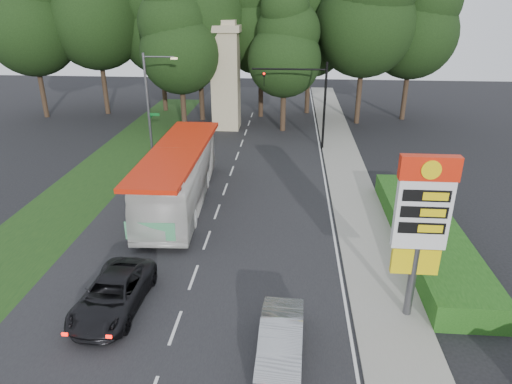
# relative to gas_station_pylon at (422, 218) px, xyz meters

# --- Properties ---
(ground) EXTENTS (120.00, 120.00, 0.00)m
(ground) POSITION_rel_gas_station_pylon_xyz_m (-9.20, -1.99, -4.45)
(ground) COLOR black
(ground) RESTS_ON ground
(road_surface) EXTENTS (14.00, 80.00, 0.02)m
(road_surface) POSITION_rel_gas_station_pylon_xyz_m (-9.20, 10.01, -4.44)
(road_surface) COLOR black
(road_surface) RESTS_ON ground
(sidewalk_right) EXTENTS (3.00, 80.00, 0.12)m
(sidewalk_right) POSITION_rel_gas_station_pylon_xyz_m (-0.70, 10.01, -4.39)
(sidewalk_right) COLOR gray
(sidewalk_right) RESTS_ON ground
(grass_verge_left) EXTENTS (5.00, 50.00, 0.02)m
(grass_verge_left) POSITION_rel_gas_station_pylon_xyz_m (-18.70, 16.01, -4.44)
(grass_verge_left) COLOR #193814
(grass_verge_left) RESTS_ON ground
(hedge) EXTENTS (3.00, 14.00, 1.20)m
(hedge) POSITION_rel_gas_station_pylon_xyz_m (2.30, 6.01, -3.85)
(hedge) COLOR #1A4913
(hedge) RESTS_ON ground
(gas_station_pylon) EXTENTS (2.10, 0.45, 6.85)m
(gas_station_pylon) POSITION_rel_gas_station_pylon_xyz_m (0.00, 0.00, 0.00)
(gas_station_pylon) COLOR #59595E
(gas_station_pylon) RESTS_ON ground
(traffic_signal_mast) EXTENTS (6.10, 0.35, 7.20)m
(traffic_signal_mast) POSITION_rel_gas_station_pylon_xyz_m (-3.52, 22.00, 0.22)
(traffic_signal_mast) COLOR black
(traffic_signal_mast) RESTS_ON ground
(streetlight_signs) EXTENTS (2.75, 0.98, 8.00)m
(streetlight_signs) POSITION_rel_gas_station_pylon_xyz_m (-16.19, 20.01, -0.01)
(streetlight_signs) COLOR #59595E
(streetlight_signs) RESTS_ON ground
(monument) EXTENTS (3.00, 3.00, 10.05)m
(monument) POSITION_rel_gas_station_pylon_xyz_m (-11.20, 28.01, 0.66)
(monument) COLOR tan
(monument) RESTS_ON ground
(tree_far_west) EXTENTS (8.96, 8.96, 17.60)m
(tree_far_west) POSITION_rel_gas_station_pylon_xyz_m (-31.20, 31.01, 6.24)
(tree_far_west) COLOR #2D2116
(tree_far_west) RESTS_ON ground
(tree_west_near) EXTENTS (8.40, 8.40, 16.50)m
(tree_west_near) POSITION_rel_gas_station_pylon_xyz_m (-19.20, 35.01, 5.57)
(tree_west_near) COLOR #2D2116
(tree_west_near) RESTS_ON ground
(tree_center_right) EXTENTS (9.24, 9.24, 18.15)m
(tree_center_right) POSITION_rel_gas_station_pylon_xyz_m (-8.20, 33.01, 6.57)
(tree_center_right) COLOR #2D2116
(tree_center_right) RESTS_ON ground
(tree_east_near) EXTENTS (8.12, 8.12, 15.95)m
(tree_east_near) POSITION_rel_gas_station_pylon_xyz_m (-3.20, 35.01, 5.23)
(tree_east_near) COLOR #2D2116
(tree_east_near) RESTS_ON ground
(tree_east_mid) EXTENTS (9.52, 9.52, 18.70)m
(tree_east_mid) POSITION_rel_gas_station_pylon_xyz_m (1.80, 31.01, 6.91)
(tree_east_mid) COLOR #2D2116
(tree_east_mid) RESTS_ON ground
(tree_far_east) EXTENTS (8.68, 8.68, 17.05)m
(tree_far_east) POSITION_rel_gas_station_pylon_xyz_m (6.80, 33.01, 5.90)
(tree_far_east) COLOR #2D2116
(tree_far_east) RESTS_ON ground
(tree_monument_left) EXTENTS (7.28, 7.28, 14.30)m
(tree_monument_left) POSITION_rel_gas_station_pylon_xyz_m (-15.20, 27.01, 4.23)
(tree_monument_left) COLOR #2D2116
(tree_monument_left) RESTS_ON ground
(tree_monument_right) EXTENTS (6.72, 6.72, 13.20)m
(tree_monument_right) POSITION_rel_gas_station_pylon_xyz_m (-5.70, 27.51, 3.56)
(tree_monument_right) COLOR #2D2116
(tree_monument_right) RESTS_ON ground
(transit_bus) EXTENTS (3.68, 12.89, 3.55)m
(transit_bus) POSITION_rel_gas_station_pylon_xyz_m (-11.70, 10.19, -2.67)
(transit_bus) COLOR white
(transit_bus) RESTS_ON ground
(sedan_silver) EXTENTS (1.67, 4.43, 1.45)m
(sedan_silver) POSITION_rel_gas_station_pylon_xyz_m (-5.05, -2.75, -3.73)
(sedan_silver) COLOR #9A9DA1
(sedan_silver) RESTS_ON ground
(suv_charcoal) EXTENTS (2.51, 5.14, 1.41)m
(suv_charcoal) POSITION_rel_gas_station_pylon_xyz_m (-12.00, -0.47, -3.75)
(suv_charcoal) COLOR black
(suv_charcoal) RESTS_ON ground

